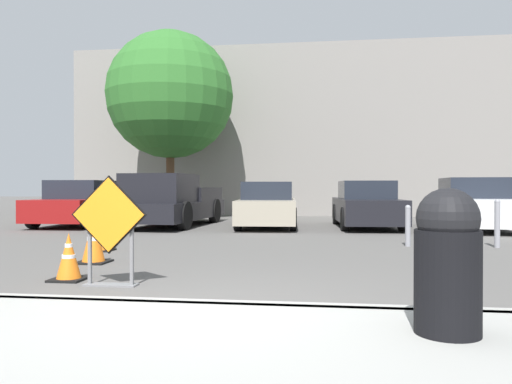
{
  "coord_description": "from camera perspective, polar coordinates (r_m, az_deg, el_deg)",
  "views": [
    {
      "loc": [
        1.06,
        -4.65,
        1.23
      ],
      "look_at": [
        -1.1,
        12.03,
        1.07
      ],
      "focal_mm": 35.0,
      "sensor_mm": 36.0,
      "label": 1
    }
  ],
  "objects": [
    {
      "name": "traffic_cone_second",
      "position": [
        8.56,
        -18.08,
        -5.18
      ],
      "size": [
        0.49,
        0.49,
        0.78
      ],
      "color": "black",
      "rests_on": "ground_plane"
    },
    {
      "name": "pickup_truck",
      "position": [
        15.9,
        -9.73,
        -1.24
      ],
      "size": [
        2.27,
        5.38,
        1.63
      ],
      "rotation": [
        0.0,
        0.0,
        3.08
      ],
      "color": "black",
      "rests_on": "ground_plane"
    },
    {
      "name": "parked_car_third",
      "position": [
        15.65,
        12.5,
        -1.55
      ],
      "size": [
        1.99,
        4.32,
        1.43
      ],
      "rotation": [
        0.0,
        0.0,
        3.2
      ],
      "color": "black",
      "rests_on": "ground_plane"
    },
    {
      "name": "street_tree_behind_lot",
      "position": [
        20.06,
        -9.78,
        10.84
      ],
      "size": [
        4.93,
        4.93,
        7.29
      ],
      "color": "#513823",
      "rests_on": "ground_plane"
    },
    {
      "name": "road_closed_sign",
      "position": [
        6.46,
        -16.43,
        -3.71
      ],
      "size": [
        0.97,
        0.2,
        1.38
      ],
      "color": "black",
      "rests_on": "ground_plane"
    },
    {
      "name": "trash_bin",
      "position": [
        4.0,
        21.05,
        -7.25
      ],
      "size": [
        0.48,
        0.48,
        1.09
      ],
      "color": "black",
      "rests_on": "sidewalk_strip"
    },
    {
      "name": "bollard_second",
      "position": [
        11.3,
        25.86,
        -3.11
      ],
      "size": [
        0.12,
        0.12,
        0.99
      ],
      "color": "gray",
      "rests_on": "ground_plane"
    },
    {
      "name": "traffic_cone_nearest",
      "position": [
        7.1,
        -20.61,
        -7.0
      ],
      "size": [
        0.43,
        0.43,
        0.63
      ],
      "color": "black",
      "rests_on": "ground_plane"
    },
    {
      "name": "parked_car_nearest",
      "position": [
        17.03,
        -19.44,
        -1.36
      ],
      "size": [
        2.02,
        4.05,
        1.45
      ],
      "rotation": [
        0.0,
        0.0,
        3.16
      ],
      "color": "maroon",
      "rests_on": "ground_plane"
    },
    {
      "name": "building_facade_backdrop",
      "position": [
        24.06,
        3.61,
        6.46
      ],
      "size": [
        19.07,
        5.0,
        7.43
      ],
      "color": "gray",
      "rests_on": "ground_plane"
    },
    {
      "name": "parked_car_second",
      "position": [
        15.43,
        1.31,
        -1.62
      ],
      "size": [
        1.96,
        4.22,
        1.4
      ],
      "rotation": [
        0.0,
        0.0,
        3.2
      ],
      "color": "#A39984",
      "rests_on": "ground_plane"
    },
    {
      "name": "parked_car_fourth",
      "position": [
        15.75,
        23.71,
        -1.46
      ],
      "size": [
        2.09,
        4.18,
        1.51
      ],
      "rotation": [
        0.0,
        0.0,
        3.09
      ],
      "color": "white",
      "rests_on": "ground_plane"
    },
    {
      "name": "traffic_cone_third",
      "position": [
        10.11,
        -17.15,
        -4.3
      ],
      "size": [
        0.41,
        0.41,
        0.78
      ],
      "color": "black",
      "rests_on": "ground_plane"
    },
    {
      "name": "sidewalk_strip",
      "position": [
        3.92,
        -9.1,
        -16.71
      ],
      "size": [
        26.91,
        2.13,
        0.14
      ],
      "color": "#999993",
      "rests_on": "ground_plane"
    },
    {
      "name": "bollard_nearest",
      "position": [
        10.88,
        16.97,
        -3.56
      ],
      "size": [
        0.12,
        0.12,
        0.86
      ],
      "color": "gray",
      "rests_on": "ground_plane"
    },
    {
      "name": "curb_lip",
      "position": [
        4.91,
        -5.48,
        -13.15
      ],
      "size": [
        26.91,
        0.2,
        0.14
      ],
      "color": "#999993",
      "rests_on": "ground_plane"
    },
    {
      "name": "ground_plane",
      "position": [
        14.74,
        3.23,
        -4.26
      ],
      "size": [
        96.0,
        96.0,
        0.0
      ],
      "primitive_type": "plane",
      "color": "#565451"
    }
  ]
}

